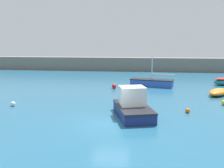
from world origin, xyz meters
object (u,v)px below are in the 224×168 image
mooring_buoy_white (13,104)px  mooring_buoy_yellow (224,103)px  cabin_cruiser_white (133,106)px  mooring_buoy_orange (188,110)px  sailboat_twin_hulled (152,83)px  rowboat_white_midwater (218,92)px  rowboat_with_red_cover (224,81)px  mooring_buoy_red (114,86)px

mooring_buoy_white → mooring_buoy_yellow: (18.15, 2.84, 0.02)m
cabin_cruiser_white → mooring_buoy_orange: bearing=92.6°
cabin_cruiser_white → mooring_buoy_yellow: bearing=103.2°
sailboat_twin_hulled → mooring_buoy_white: bearing=57.2°
sailboat_twin_hulled → rowboat_white_midwater: bearing=158.2°
rowboat_with_red_cover → mooring_buoy_white: size_ratio=7.85×
mooring_buoy_white → mooring_buoy_yellow: 18.37m
sailboat_twin_hulled → rowboat_with_red_cover: (9.31, 2.20, 0.01)m
sailboat_twin_hulled → mooring_buoy_orange: (2.52, -11.90, -0.29)m
rowboat_with_red_cover → mooring_buoy_red: rowboat_with_red_cover is taller
rowboat_white_midwater → rowboat_with_red_cover: bearing=13.5°
rowboat_white_midwater → mooring_buoy_orange: size_ratio=9.63×
rowboat_white_midwater → mooring_buoy_yellow: 4.33m
mooring_buoy_orange → rowboat_with_red_cover: bearing=64.3°
mooring_buoy_yellow → mooring_buoy_orange: bearing=-140.3°
sailboat_twin_hulled → mooring_buoy_yellow: (6.10, -8.94, -0.25)m
sailboat_twin_hulled → mooring_buoy_white: size_ratio=13.57×
sailboat_twin_hulled → mooring_buoy_orange: bearing=114.9°
cabin_cruiser_white → sailboat_twin_hulled: bearing=156.5°
mooring_buoy_orange → mooring_buoy_white: mooring_buoy_white is taller
rowboat_with_red_cover → rowboat_white_midwater: size_ratio=0.90×
mooring_buoy_white → mooring_buoy_yellow: size_ratio=0.89×
mooring_buoy_white → mooring_buoy_orange: bearing=-0.5°
rowboat_with_red_cover → mooring_buoy_yellow: size_ratio=7.01×
rowboat_white_midwater → mooring_buoy_white: rowboat_white_midwater is taller
rowboat_white_midwater → mooring_buoy_orange: bearing=-176.1°
sailboat_twin_hulled → cabin_cruiser_white: 13.45m
mooring_buoy_white → rowboat_with_red_cover: bearing=33.2°
cabin_cruiser_white → mooring_buoy_yellow: size_ratio=11.18×
mooring_buoy_yellow → mooring_buoy_red: bearing=147.5°
mooring_buoy_white → rowboat_white_midwater: bearing=20.8°
mooring_buoy_red → rowboat_white_midwater: bearing=-12.4°
sailboat_twin_hulled → mooring_buoy_yellow: size_ratio=12.12×
rowboat_white_midwater → mooring_buoy_red: 11.50m
rowboat_white_midwater → mooring_buoy_orange: (-4.21, -7.24, -0.16)m
mooring_buoy_orange → mooring_buoy_yellow: 4.64m
cabin_cruiser_white → mooring_buoy_orange: 4.48m
rowboat_with_red_cover → mooring_buoy_white: bearing=-166.8°
rowboat_white_midwater → mooring_buoy_yellow: size_ratio=7.79×
sailboat_twin_hulled → cabin_cruiser_white: sailboat_twin_hulled is taller
rowboat_with_red_cover → mooring_buoy_orange: (-6.78, -14.10, -0.29)m
rowboat_white_midwater → cabin_cruiser_white: bearing=170.0°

